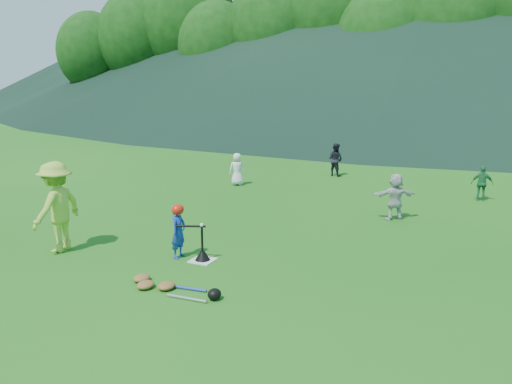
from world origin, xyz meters
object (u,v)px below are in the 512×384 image
(fielder_a, at_px, (237,169))
(fielder_d, at_px, (395,197))
(fielder_c, at_px, (482,183))
(batter_child, at_px, (178,232))
(batting_tee, at_px, (202,255))
(fielder_b, at_px, (335,160))
(adult_coach, at_px, (57,207))
(equipment_pile, at_px, (166,286))
(home_plate, at_px, (203,260))

(fielder_a, relative_size, fielder_d, 0.92)
(fielder_a, distance_m, fielder_c, 7.73)
(batter_child, xyz_separation_m, batting_tee, (0.53, 0.03, -0.41))
(fielder_b, bearing_deg, adult_coach, 91.82)
(fielder_a, bearing_deg, equipment_pile, 77.22)
(fielder_c, bearing_deg, batter_child, 47.54)
(batter_child, distance_m, fielder_c, 9.67)
(home_plate, relative_size, fielder_a, 0.40)
(fielder_a, relative_size, fielder_b, 0.90)
(batter_child, bearing_deg, batting_tee, -88.55)
(home_plate, xyz_separation_m, fielder_d, (2.89, 4.72, 0.59))
(adult_coach, relative_size, fielder_b, 1.53)
(batting_tee, bearing_deg, fielder_d, 58.56)
(batter_child, height_order, adult_coach, adult_coach)
(fielder_c, xyz_separation_m, fielder_d, (-1.98, -3.28, 0.08))
(adult_coach, xyz_separation_m, fielder_c, (7.90, 8.73, -0.42))
(batting_tee, height_order, equipment_pile, batting_tee)
(home_plate, bearing_deg, batting_tee, 0.00)
(fielder_c, height_order, fielder_d, fielder_d)
(batter_child, bearing_deg, adult_coach, 104.40)
(batting_tee, bearing_deg, equipment_pile, -83.60)
(fielder_c, relative_size, batting_tee, 1.54)
(adult_coach, xyz_separation_m, batting_tee, (3.03, 0.73, -0.81))
(fielder_d, bearing_deg, adult_coach, 11.07)
(fielder_b, relative_size, equipment_pile, 0.68)
(batter_child, xyz_separation_m, fielder_a, (-2.27, 6.98, 0.02))
(fielder_a, bearing_deg, fielder_c, 155.63)
(home_plate, height_order, fielder_d, fielder_d)
(fielder_d, distance_m, equipment_pile, 6.79)
(fielder_d, xyz_separation_m, batting_tee, (-2.89, -4.72, -0.47))
(home_plate, relative_size, adult_coach, 0.24)
(fielder_a, relative_size, equipment_pile, 0.62)
(home_plate, distance_m, fielder_d, 5.57)
(equipment_pile, bearing_deg, fielder_a, 109.37)
(fielder_a, height_order, equipment_pile, fielder_a)
(fielder_a, xyz_separation_m, batting_tee, (2.80, -6.96, -0.43))
(fielder_a, bearing_deg, fielder_d, 126.42)
(fielder_a, relative_size, fielder_c, 1.06)
(batting_tee, bearing_deg, fielder_a, 111.91)
(fielder_c, height_order, equipment_pile, fielder_c)
(fielder_b, xyz_separation_m, fielder_c, (5.12, -2.11, -0.09))
(adult_coach, xyz_separation_m, fielder_a, (0.24, 7.68, -0.39))
(home_plate, xyz_separation_m, equipment_pile, (0.16, -1.47, 0.06))
(fielder_a, relative_size, batting_tee, 1.64)
(fielder_c, distance_m, equipment_pile, 10.59)
(fielder_b, bearing_deg, fielder_c, 173.77)
(batting_tee, distance_m, equipment_pile, 1.48)
(fielder_a, height_order, batting_tee, fielder_a)
(batter_child, height_order, fielder_b, fielder_b)
(fielder_d, bearing_deg, equipment_pile, 34.72)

